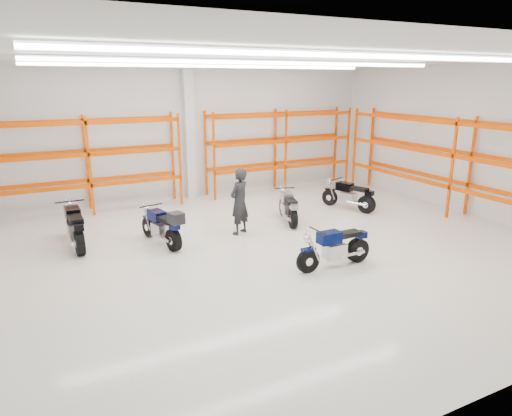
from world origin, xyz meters
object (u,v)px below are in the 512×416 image
motorcycle_back_c (288,208)px  standing_man (239,202)px  motorcycle_back_b (163,227)px  structural_column (189,134)px  motorcycle_main (337,248)px  motorcycle_back_d (350,196)px  motorcycle_back_a (75,228)px

motorcycle_back_c → standing_man: size_ratio=1.02×
motorcycle_back_b → structural_column: (2.22, 4.33, 1.77)m
motorcycle_main → motorcycle_back_d: 4.78m
motorcycle_back_b → structural_column: structural_column is taller
motorcycle_back_c → motorcycle_back_d: 2.45m
motorcycle_main → motorcycle_back_c: (0.72, 3.33, -0.01)m
motorcycle_back_a → motorcycle_back_d: bearing=-2.5°
motorcycle_back_d → motorcycle_main: bearing=-131.4°
motorcycle_back_d → structural_column: size_ratio=0.41×
motorcycle_back_b → motorcycle_back_c: size_ratio=1.07×
standing_man → motorcycle_back_b: bearing=-28.8°
motorcycle_main → structural_column: size_ratio=0.42×
standing_man → motorcycle_back_a: bearing=-41.0°
motorcycle_back_d → standing_man: bearing=-172.4°
motorcycle_back_b → motorcycle_back_c: 3.80m
motorcycle_main → motorcycle_back_c: bearing=77.8°
motorcycle_back_b → standing_man: 2.13m
standing_man → structural_column: (0.13, 4.35, 1.35)m
motorcycle_back_b → motorcycle_main: bearing=-44.8°
motorcycle_back_c → motorcycle_back_d: size_ratio=0.99×
motorcycle_back_c → motorcycle_back_d: (2.44, 0.25, 0.01)m
motorcycle_back_d → motorcycle_back_a: bearing=177.5°
motorcycle_main → motorcycle_back_c: motorcycle_main is taller
motorcycle_back_a → standing_man: (4.06, -0.92, 0.41)m
motorcycle_back_c → structural_column: size_ratio=0.40×
structural_column → motorcycle_back_d: bearing=-43.4°
motorcycle_back_a → motorcycle_back_c: bearing=-6.1°
standing_man → structural_column: structural_column is taller
motorcycle_back_a → motorcycle_back_b: 2.17m
motorcycle_main → motorcycle_back_b: 4.32m
standing_man → structural_column: size_ratio=0.40×
motorcycle_back_a → motorcycle_back_d: (8.20, -0.36, -0.05)m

